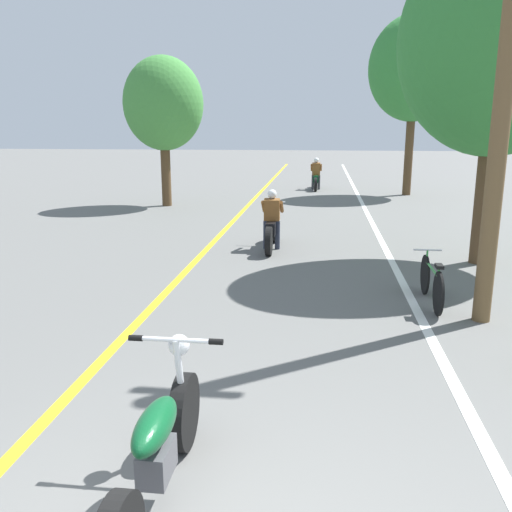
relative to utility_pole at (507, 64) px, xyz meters
name	(u,v)px	position (x,y,z in m)	size (l,w,h in m)	color
lane_stripe_center	(234,220)	(-4.75, 7.73, -3.41)	(0.14, 48.00, 0.01)	yellow
lane_stripe_edge	(372,223)	(-0.82, 7.73, -3.41)	(0.14, 48.00, 0.01)	white
utility_pole	(507,64)	(0.00, 0.00, 0.00)	(1.10, 0.24, 6.64)	brown
roadside_tree_right_near	(498,42)	(0.85, 3.41, 0.72)	(3.60, 3.24, 6.22)	#513A23
roadside_tree_right_far	(414,69)	(1.08, 14.48, 1.34)	(3.42, 3.08, 6.74)	#513A23
roadside_tree_left	(163,104)	(-7.50, 10.44, -0.07)	(2.64, 2.38, 4.89)	#513A23
motorcycle_foreground	(158,450)	(-3.36, -4.23, -2.97)	(0.75, 2.18, 1.06)	black
motorcycle_rider_lead	(272,226)	(-3.33, 4.21, -2.91)	(0.50, 1.99, 1.31)	black
motorcycle_rider_far	(316,177)	(-2.50, 15.99, -2.90)	(0.50, 2.09, 1.35)	black
bicycle_parked	(432,282)	(-0.57, 0.66, -3.06)	(0.44, 1.68, 0.75)	black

